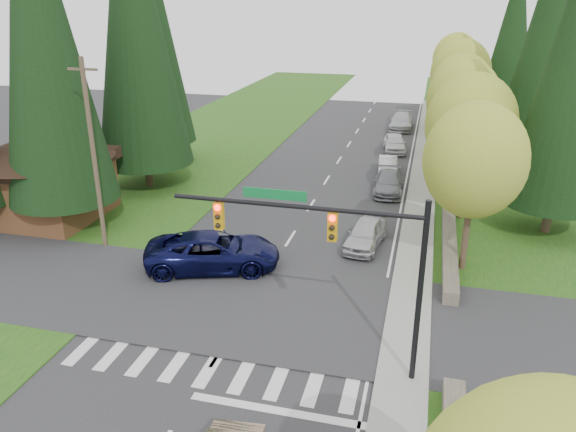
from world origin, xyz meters
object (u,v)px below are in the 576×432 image
at_px(parked_car_b, 388,183).
at_px(suv_navy, 213,251).
at_px(parked_car_c, 388,166).
at_px(parked_car_d, 395,143).
at_px(parked_car_a, 366,234).
at_px(parked_car_e, 402,121).

bearing_deg(parked_car_b, suv_navy, -121.34).
relative_size(parked_car_c, parked_car_d, 0.89).
xyz_separation_m(suv_navy, parked_car_d, (7.02, 25.00, -0.16)).
distance_m(parked_car_b, parked_car_c, 4.30).
distance_m(suv_navy, parked_car_b, 15.70).
bearing_deg(suv_navy, parked_car_b, -46.44).
distance_m(parked_car_a, parked_car_e, 29.60).
relative_size(parked_car_a, parked_car_d, 0.97).
height_order(parked_car_a, parked_car_c, parked_car_a).
bearing_deg(parked_car_b, parked_car_a, -95.63).
xyz_separation_m(parked_car_c, parked_car_e, (0.00, 15.99, 0.13)).
relative_size(suv_navy, parked_car_a, 1.53).
bearing_deg(parked_car_a, parked_car_d, 97.18).
bearing_deg(parked_car_b, parked_car_c, 92.55).
distance_m(parked_car_a, parked_car_c, 13.61).
distance_m(suv_navy, parked_car_e, 34.81).
bearing_deg(parked_car_e, suv_navy, -101.83).
height_order(parked_car_b, parked_car_e, parked_car_e).
xyz_separation_m(parked_car_a, parked_car_b, (0.42, 9.34, -0.06)).
bearing_deg(parked_car_a, parked_car_c, 97.18).
bearing_deg(parked_car_c, parked_car_a, -95.26).
height_order(parked_car_a, parked_car_d, parked_car_d).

